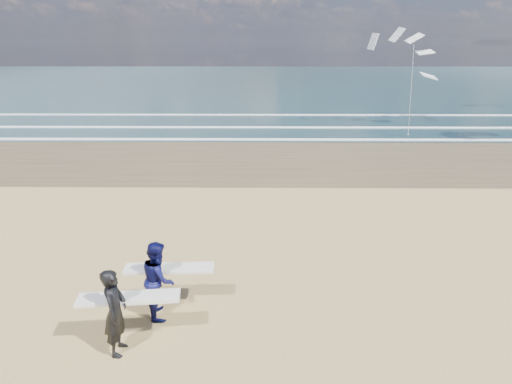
{
  "coord_description": "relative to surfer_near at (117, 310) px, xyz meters",
  "views": [
    {
      "loc": [
        3.71,
        -8.03,
        6.39
      ],
      "look_at": [
        3.56,
        6.0,
        1.77
      ],
      "focal_mm": 32.0,
      "sensor_mm": 36.0,
      "label": 1
    }
  ],
  "objects": [
    {
      "name": "foam_breakers",
      "position": [
        19.33,
        27.8,
        -0.95
      ],
      "size": [
        220.0,
        11.7,
        0.05
      ],
      "color": "white",
      "rests_on": "ground"
    },
    {
      "name": "ocean",
      "position": [
        19.33,
        71.7,
        -0.99
      ],
      "size": [
        220.0,
        100.0,
        0.02
      ],
      "primitive_type": "cube",
      "color": "#193337",
      "rests_on": "ground"
    },
    {
      "name": "surfer_near",
      "position": [
        0.0,
        0.0,
        0.0
      ],
      "size": [
        2.24,
        1.09,
        1.97
      ],
      "color": "black",
      "rests_on": "ground"
    },
    {
      "name": "kite_1",
      "position": [
        14.4,
        27.18,
        3.52
      ],
      "size": [
        6.22,
        4.78,
        7.9
      ],
      "color": "slate",
      "rests_on": "ground"
    },
    {
      "name": "surfer_far",
      "position": [
        0.59,
        1.44,
        -0.03
      ],
      "size": [
        2.22,
        1.21,
        1.93
      ],
      "color": "#0A0C3D",
      "rests_on": "ground"
    }
  ]
}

